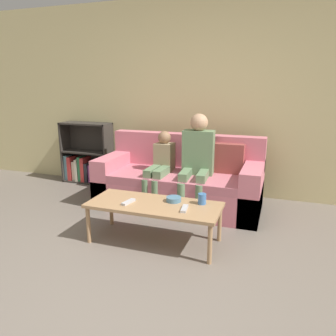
{
  "coord_description": "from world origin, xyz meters",
  "views": [
    {
      "loc": [
        1.03,
        -1.78,
        1.5
      ],
      "look_at": [
        -0.09,
        1.42,
        0.62
      ],
      "focal_mm": 35.0,
      "sensor_mm": 36.0,
      "label": 1
    }
  ],
  "objects": [
    {
      "name": "cup_near",
      "position": [
        0.37,
        1.07,
        0.44
      ],
      "size": [
        0.08,
        0.08,
        0.1
      ],
      "color": "#3D70B2",
      "rests_on": "coffee_table"
    },
    {
      "name": "person_adult",
      "position": [
        0.11,
        1.88,
        0.67
      ],
      "size": [
        0.38,
        0.62,
        1.16
      ],
      "rotation": [
        0.0,
        0.0,
        0.07
      ],
      "color": "#66845B",
      "rests_on": "ground_plane"
    },
    {
      "name": "snack_bowl",
      "position": [
        0.1,
        1.05,
        0.42
      ],
      "size": [
        0.14,
        0.14,
        0.05
      ],
      "color": "teal",
      "rests_on": "coffee_table"
    },
    {
      "name": "bookshelf",
      "position": [
        -1.8,
        2.48,
        0.35
      ],
      "size": [
        0.78,
        0.28,
        0.93
      ],
      "color": "#332D28",
      "rests_on": "ground_plane"
    },
    {
      "name": "couch",
      "position": [
        -0.11,
        1.96,
        0.29
      ],
      "size": [
        1.99,
        0.85,
        0.87
      ],
      "color": "#D1707F",
      "rests_on": "ground_plane"
    },
    {
      "name": "ground_plane",
      "position": [
        0.0,
        0.0,
        0.0
      ],
      "size": [
        22.0,
        22.0,
        0.0
      ],
      "primitive_type": "plane",
      "color": "#70665B"
    },
    {
      "name": "tv_remote_0",
      "position": [
        -0.29,
        0.87,
        0.4
      ],
      "size": [
        0.08,
        0.18,
        0.02
      ],
      "rotation": [
        0.0,
        0.0,
        -0.2
      ],
      "color": "#B7B7BC",
      "rests_on": "coffee_table"
    },
    {
      "name": "tv_remote_1",
      "position": [
        0.26,
        0.88,
        0.4
      ],
      "size": [
        0.07,
        0.17,
        0.02
      ],
      "rotation": [
        0.0,
        0.0,
        0.13
      ],
      "color": "#B7B7BC",
      "rests_on": "coffee_table"
    },
    {
      "name": "coffee_table",
      "position": [
        -0.06,
        0.93,
        0.36
      ],
      "size": [
        1.26,
        0.53,
        0.39
      ],
      "color": "#A87F56",
      "rests_on": "ground_plane"
    },
    {
      "name": "person_child",
      "position": [
        -0.33,
        1.82,
        0.53
      ],
      "size": [
        0.23,
        0.6,
        0.94
      ],
      "rotation": [
        0.0,
        0.0,
        -0.02
      ],
      "color": "#66845B",
      "rests_on": "ground_plane"
    },
    {
      "name": "wall_back",
      "position": [
        0.0,
        2.64,
        1.3
      ],
      "size": [
        12.0,
        0.06,
        2.6
      ],
      "color": "beige",
      "rests_on": "ground_plane"
    }
  ]
}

